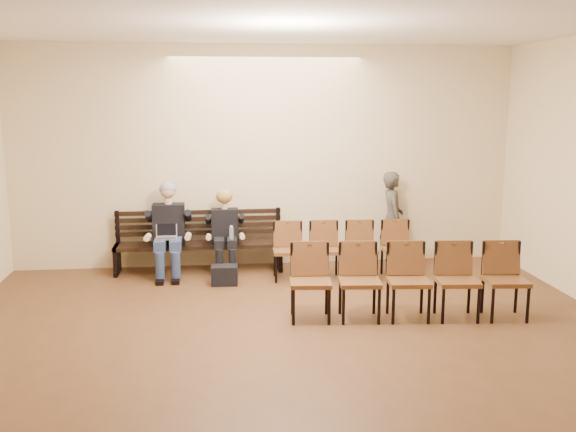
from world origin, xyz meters
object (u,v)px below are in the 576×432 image
Objects in this scene: seated_woman at (225,235)px; laptop at (166,241)px; bag at (225,275)px; passerby at (392,211)px; bench at (199,257)px; water_bottle at (232,240)px; chair_row_front at (343,250)px; chair_row_back at (409,282)px; seated_man at (169,228)px.

seated_woman is 3.77× the size of laptop.
bag is 2.96m from passerby.
bench is 6.84× the size of bag.
laptop is (-0.48, -0.31, 0.34)m from bench.
bench is at bearing 145.76° from water_bottle.
bench is 1.49× the size of passerby.
chair_row_front is (1.66, -0.31, -0.12)m from water_bottle.
chair_row_back reaches higher than laptop.
water_bottle is at bearing 103.39° from passerby.
chair_row_back is (2.19, -2.37, -0.12)m from seated_woman.
chair_row_front is at bearing -16.75° from bench.
chair_row_front is (2.64, -0.34, -0.13)m from laptop.
seated_man is 1.20m from bag.
bench is 0.69m from water_bottle.
seated_man reaches higher than seated_woman.
seated_woman reaches higher than chair_row_front.
water_bottle is (0.50, -0.34, 0.33)m from bench.
laptop is at bearing -167.84° from seated_woman.
bench is 0.68m from seated_man.
seated_man is 0.68× the size of chair_row_front.
seated_woman is 3.23m from chair_row_back.
seated_woman reaches higher than chair_row_back.
chair_row_front reaches higher than bench.
chair_row_front is 0.73× the size of chair_row_back.
passerby is 0.83× the size of chair_row_front.
water_bottle is (0.98, -0.03, -0.01)m from laptop.
seated_man reaches higher than water_bottle.
bag is (-0.03, -0.65, -0.45)m from seated_woman.
water_bottle is at bearing 74.35° from bag.
water_bottle is 0.10× the size of chair_row_front.
seated_woman is at bearing 137.92° from chair_row_back.
bag is at bearing 111.52° from passerby.
seated_woman is at bearing 87.51° from bag.
bench reaches higher than bag.
water_bottle reaches higher than bench.
bench is 1.81× the size of seated_man.
bench is 3.61m from chair_row_back.
chair_row_back is at bearing -45.77° from water_bottle.
laptop reaches higher than bag.
passerby reaches higher than chair_row_front.
passerby is at bearing 40.66° from chair_row_front.
chair_row_front reaches higher than laptop.
chair_row_back is at bearing -47.30° from seated_woman.
laptop is (-0.03, -0.19, -0.15)m from seated_man.
water_bottle is 0.07× the size of chair_row_back.
laptop is at bearing 100.36° from passerby.
passerby is (2.61, 0.44, 0.32)m from water_bottle.
seated_man is at bearing -165.06° from bench.
seated_man is 3.57m from passerby.
chair_row_back is (0.44, -1.84, 0.04)m from chair_row_front.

